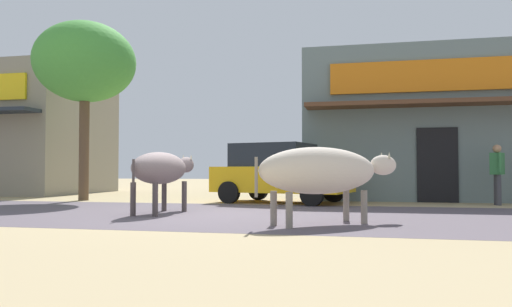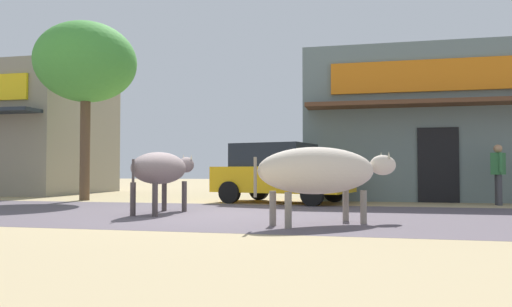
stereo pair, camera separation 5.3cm
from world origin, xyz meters
The scene contains 9 objects.
ground centered at (0.00, 0.00, 0.00)m, with size 80.00×80.00×0.00m, color tan.
asphalt_road centered at (0.00, 0.00, 0.00)m, with size 72.00×5.93×0.00m, color #584F57.
storefront_left_cafe centered at (-10.59, 7.42, 2.41)m, with size 7.33×5.97×4.81m.
storefront_right_club centered at (5.95, 7.42, 2.29)m, with size 8.49×5.97×4.58m.
roadside_tree centered at (-4.72, 3.66, 4.15)m, with size 3.02×3.02×5.39m.
parked_hatchback_car centered at (1.22, 3.83, 0.84)m, with size 3.98×2.65×1.64m.
cow_near_brown centered at (-0.60, -0.11, 0.93)m, with size 0.89×2.53×1.28m.
cow_far_dark centered at (2.86, -1.51, 0.89)m, with size 2.45×2.19×1.29m.
pedestrian_by_shop centered at (6.88, 4.09, 0.91)m, with size 0.42×0.61×1.57m.
Camera 2 is at (3.62, -9.85, 0.90)m, focal length 35.05 mm.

